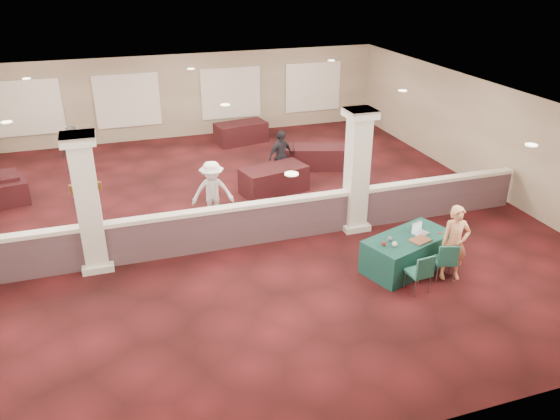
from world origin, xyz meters
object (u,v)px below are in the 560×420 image
object	(u,v)px
far_table_front_center	(274,180)
attendee_c	(281,156)
conf_chair_side	(421,271)
attendee_b	(213,192)
far_table_back_right	(310,157)
woman	(455,243)
far_table_front_right	(321,157)
far_table_back_center	(241,133)
attendee_d	(74,150)
near_table	(407,252)
conf_chair_main	(446,259)

from	to	relation	value
far_table_front_center	attendee_c	world-z (taller)	attendee_c
conf_chair_side	attendee_b	bearing A→B (deg)	120.89
far_table_front_center	far_table_back_right	size ratio (longest dim) A/B	1.15
woman	far_table_front_right	bearing A→B (deg)	105.31
far_table_front_right	far_table_back_center	bearing A→B (deg)	118.23
far_table_front_center	attendee_c	size ratio (longest dim) A/B	1.19
far_table_front_center	attendee_d	xyz separation A→B (m)	(-5.72, 3.61, 0.39)
attendee_d	far_table_front_center	bearing A→B (deg)	147.08
far_table_front_right	far_table_back_center	xyz separation A→B (m)	(-1.88, 3.50, 0.02)
far_table_front_center	far_table_front_right	size ratio (longest dim) A/B	1.07
conf_chair_side	far_table_back_center	world-z (taller)	conf_chair_side
near_table	attendee_b	size ratio (longest dim) A/B	1.20
woman	far_table_front_center	distance (m)	6.33
near_table	attendee_b	world-z (taller)	attendee_b
conf_chair_main	attendee_d	xyz separation A→B (m)	(-7.81, 9.54, 0.26)
conf_chair_side	attendee_b	size ratio (longest dim) A/B	0.53
far_table_back_center	attendee_d	xyz separation A→B (m)	(-6.00, -1.43, 0.40)
conf_chair_main	attendee_b	size ratio (longest dim) A/B	0.52
conf_chair_main	far_table_front_right	xyz separation A→B (m)	(0.07, 7.47, -0.16)
attendee_d	attendee_b	bearing A→B (deg)	124.36
far_table_back_center	far_table_back_right	bearing A→B (deg)	-64.56
near_table	conf_chair_side	size ratio (longest dim) A/B	2.26
far_table_back_right	attendee_b	distance (m)	5.16
conf_chair_side	attendee_b	xyz separation A→B (m)	(-3.46, 4.75, 0.32)
far_table_front_center	far_table_back_right	bearing A→B (deg)	43.34
conf_chair_main	conf_chair_side	distance (m)	0.85
conf_chair_side	attendee_b	distance (m)	5.88
conf_chair_main	attendee_b	distance (m)	6.18
conf_chair_side	near_table	bearing A→B (deg)	69.88
conf_chair_main	far_table_back_center	world-z (taller)	conf_chair_main
attendee_b	far_table_front_center	bearing A→B (deg)	41.99
far_table_front_right	attendee_c	distance (m)	1.88
near_table	attendee_b	bearing A→B (deg)	116.00
far_table_back_center	far_table_back_right	world-z (taller)	far_table_back_center
far_table_front_center	conf_chair_side	bearing A→B (deg)	-78.31
attendee_c	far_table_back_center	bearing A→B (deg)	68.64
woman	conf_chair_main	bearing A→B (deg)	-154.28
far_table_back_right	conf_chair_side	bearing A→B (deg)	-94.04
near_table	far_table_back_right	xyz separation A→B (m)	(0.29, 6.95, -0.05)
near_table	woman	world-z (taller)	woman
far_table_back_center	far_table_back_right	xyz separation A→B (m)	(1.57, -3.30, -0.04)
conf_chair_side	far_table_back_right	bearing A→B (deg)	80.83
conf_chair_side	attendee_c	size ratio (longest dim) A/B	0.56
attendee_d	far_table_back_right	bearing A→B (deg)	165.47
conf_chair_main	attendee_c	world-z (taller)	attendee_c
far_table_front_center	conf_chair_main	bearing A→B (deg)	-70.65
far_table_front_right	conf_chair_main	bearing A→B (deg)	-90.56
attendee_c	attendee_d	size ratio (longest dim) A/B	1.05
conf_chair_main	far_table_back_center	distance (m)	11.12
woman	attendee_c	size ratio (longest dim) A/B	1.05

